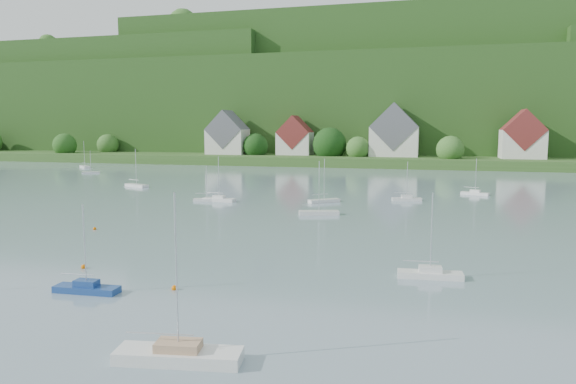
{
  "coord_description": "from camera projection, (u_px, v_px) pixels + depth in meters",
  "views": [
    {
      "loc": [
        16.6,
        4.5,
        13.03
      ],
      "look_at": [
        -2.2,
        75.0,
        4.0
      ],
      "focal_mm": 33.03,
      "sensor_mm": 36.0,
      "label": 1
    }
  ],
  "objects": [
    {
      "name": "forested_ridge",
      "position": [
        396.0,
        106.0,
        256.15
      ],
      "size": [
        620.0,
        181.22,
        69.89
      ],
      "color": "#183912",
      "rests_on": "ground"
    },
    {
      "name": "far_shore_strip",
      "position": [
        382.0,
        158.0,
        193.13
      ],
      "size": [
        600.0,
        60.0,
        3.0
      ],
      "primitive_type": "cube",
      "color": "#325720",
      "rests_on": "ground"
    },
    {
      "name": "village_building_2",
      "position": [
        394.0,
        135.0,
        179.27
      ],
      "size": [
        16.0,
        11.44,
        18.0
      ],
      "color": "silver",
      "rests_on": "far_shore_strip"
    },
    {
      "name": "village_building_0",
      "position": [
        228.0,
        136.0,
        193.75
      ],
      "size": [
        14.0,
        10.4,
        16.0
      ],
      "color": "silver",
      "rests_on": "far_shore_strip"
    },
    {
      "name": "mooring_buoy_3",
      "position": [
        95.0,
        230.0,
        67.34
      ],
      "size": [
        0.43,
        0.43,
        0.43
      ],
      "primitive_type": "sphere",
      "color": "#E06400",
      "rests_on": "ground"
    },
    {
      "name": "near_sailboat_3",
      "position": [
        430.0,
        273.0,
        45.8
      ],
      "size": [
        5.63,
        2.04,
        7.45
      ],
      "rotation": [
        0.0,
        0.0,
        0.09
      ],
      "color": "silver",
      "rests_on": "ground"
    },
    {
      "name": "mooring_buoy_5",
      "position": [
        84.0,
        268.0,
        48.96
      ],
      "size": [
        0.49,
        0.49,
        0.49
      ],
      "primitive_type": "sphere",
      "color": "#E06400",
      "rests_on": "ground"
    },
    {
      "name": "mooring_buoy_0",
      "position": [
        175.0,
        290.0,
        42.53
      ],
      "size": [
        0.48,
        0.48,
        0.48
      ],
      "primitive_type": "sphere",
      "color": "#E06400",
      "rests_on": "ground"
    },
    {
      "name": "village_building_3",
      "position": [
        523.0,
        138.0,
        167.22
      ],
      "size": [
        13.0,
        10.4,
        15.5
      ],
      "color": "silver",
      "rests_on": "far_shore_strip"
    },
    {
      "name": "near_sailboat_2",
      "position": [
        179.0,
        354.0,
        29.42
      ],
      "size": [
        7.28,
        3.03,
        9.54
      ],
      "rotation": [
        0.0,
        0.0,
        0.15
      ],
      "color": "silver",
      "rests_on": "ground"
    },
    {
      "name": "far_sailboat_cluster",
      "position": [
        431.0,
        190.0,
        107.04
      ],
      "size": [
        187.25,
        74.22,
        8.53
      ],
      "color": "silver",
      "rests_on": "ground"
    },
    {
      "name": "village_building_1",
      "position": [
        295.0,
        139.0,
        189.36
      ],
      "size": [
        12.0,
        9.36,
        14.0
      ],
      "color": "silver",
      "rests_on": "far_shore_strip"
    },
    {
      "name": "near_sailboat_1",
      "position": [
        87.0,
        287.0,
        41.78
      ],
      "size": [
        5.31,
        1.75,
        7.07
      ],
      "rotation": [
        0.0,
        0.0,
        0.05
      ],
      "color": "navy",
      "rests_on": "ground"
    }
  ]
}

